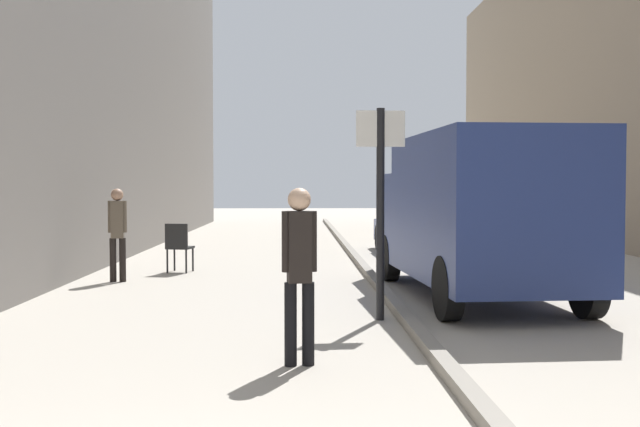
% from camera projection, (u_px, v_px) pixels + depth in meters
% --- Properties ---
extents(ground_plane, '(80.00, 80.00, 0.00)m').
position_uv_depth(ground_plane, '(283.00, 271.00, 14.28)').
color(ground_plane, '#A8A093').
extents(kerb_strip, '(0.16, 40.00, 0.12)m').
position_uv_depth(kerb_strip, '(364.00, 267.00, 14.33)').
color(kerb_strip, gray).
rests_on(kerb_strip, ground_plane).
extents(pedestrian_main_foreground, '(0.32, 0.21, 1.63)m').
position_uv_depth(pedestrian_main_foreground, '(299.00, 263.00, 6.71)').
color(pedestrian_main_foreground, black).
rests_on(pedestrian_main_foreground, ground_plane).
extents(pedestrian_mid_block, '(0.32, 0.21, 1.61)m').
position_uv_depth(pedestrian_mid_block, '(117.00, 228.00, 12.60)').
color(pedestrian_mid_block, black).
rests_on(pedestrian_mid_block, ground_plane).
extents(delivery_van, '(2.29, 5.53, 2.37)m').
position_uv_depth(delivery_van, '(474.00, 212.00, 10.88)').
color(delivery_van, navy).
rests_on(delivery_van, ground_plane).
extents(parked_car, '(1.89, 4.23, 1.45)m').
position_uv_depth(parked_car, '(421.00, 225.00, 17.64)').
color(parked_car, navy).
rests_on(parked_car, ground_plane).
extents(street_sign_post, '(0.60, 0.10, 2.60)m').
position_uv_depth(street_sign_post, '(380.00, 195.00, 8.98)').
color(street_sign_post, black).
rests_on(street_sign_post, ground_plane).
extents(cafe_chair_near_window, '(0.52, 0.52, 0.94)m').
position_uv_depth(cafe_chair_near_window, '(178.00, 244.00, 13.95)').
color(cafe_chair_near_window, black).
rests_on(cafe_chair_near_window, ground_plane).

